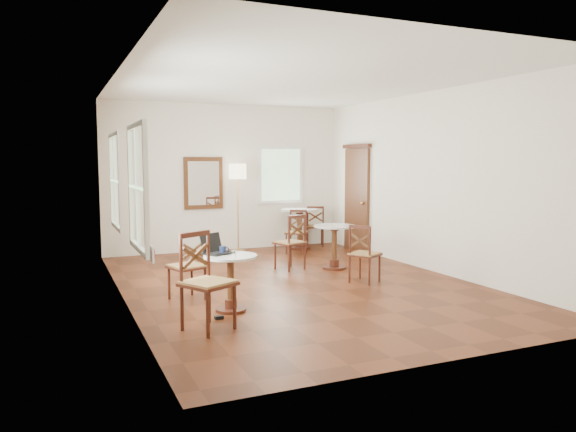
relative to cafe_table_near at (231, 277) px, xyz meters
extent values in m
plane|color=#55220E|center=(1.36, 1.06, -0.43)|extent=(7.00, 7.00, 0.00)
cube|color=white|center=(1.36, 4.56, 1.07)|extent=(5.00, 0.02, 3.00)
cube|color=white|center=(1.36, -2.44, 1.07)|extent=(5.00, 0.02, 3.00)
cube|color=white|center=(-1.14, 1.06, 1.07)|extent=(0.02, 7.00, 3.00)
cube|color=white|center=(3.86, 1.06, 1.07)|extent=(0.02, 7.00, 3.00)
cube|color=white|center=(1.36, 1.06, 2.57)|extent=(5.00, 7.00, 0.02)
cube|color=#593119|center=(3.82, 3.46, 0.62)|extent=(0.06, 0.90, 2.10)
cube|color=#461D11|center=(3.80, 3.46, 1.72)|extent=(0.08, 1.02, 0.08)
sphere|color=#BF8C3F|center=(3.76, 3.14, 0.57)|extent=(0.07, 0.07, 0.07)
cube|color=#522C15|center=(0.86, 4.52, 0.97)|extent=(0.80, 0.05, 1.05)
cube|color=white|center=(0.86, 4.49, 0.97)|extent=(0.64, 0.02, 0.88)
cube|color=white|center=(-1.11, -1.04, 0.52)|extent=(0.02, 0.16, 0.16)
torus|color=red|center=(-1.10, -1.04, 0.52)|extent=(0.02, 0.12, 0.12)
cube|color=white|center=(-1.11, -0.14, 1.12)|extent=(0.06, 1.22, 1.42)
cube|color=white|center=(-1.11, 2.06, 1.12)|extent=(0.06, 1.22, 1.42)
cube|color=white|center=(2.56, 4.53, 1.12)|extent=(1.02, 0.06, 1.22)
cylinder|color=#461D11|center=(0.00, 0.00, -0.41)|extent=(0.38, 0.38, 0.04)
cylinder|color=#461D11|center=(0.00, 0.00, -0.34)|extent=(0.15, 0.15, 0.11)
cylinder|color=#522C15|center=(0.00, 0.00, -0.05)|extent=(0.08, 0.08, 0.57)
cylinder|color=#461D11|center=(0.00, 0.00, 0.21)|extent=(0.13, 0.13, 0.06)
cylinder|color=silver|center=(0.00, 0.00, 0.25)|extent=(0.66, 0.66, 0.03)
cylinder|color=#461D11|center=(2.44, 1.86, -0.41)|extent=(0.41, 0.41, 0.04)
cylinder|color=#461D11|center=(2.44, 1.86, -0.33)|extent=(0.16, 0.16, 0.12)
cylinder|color=#522C15|center=(2.44, 1.86, -0.02)|extent=(0.09, 0.09, 0.61)
cylinder|color=#461D11|center=(2.44, 1.86, 0.26)|extent=(0.14, 0.14, 0.06)
cylinder|color=silver|center=(2.44, 1.86, 0.31)|extent=(0.71, 0.71, 0.03)
cylinder|color=#461D11|center=(2.79, 4.06, -0.41)|extent=(0.45, 0.45, 0.05)
cylinder|color=#461D11|center=(2.79, 4.06, -0.32)|extent=(0.18, 0.18, 0.14)
cylinder|color=#522C15|center=(2.79, 4.06, 0.02)|extent=(0.10, 0.10, 0.68)
cylinder|color=#461D11|center=(2.79, 4.06, 0.34)|extent=(0.16, 0.16, 0.07)
cylinder|color=silver|center=(2.79, 4.06, 0.39)|extent=(0.80, 0.80, 0.03)
cylinder|color=#461D11|center=(-0.25, 0.99, -0.21)|extent=(0.03, 0.03, 0.43)
cylinder|color=#461D11|center=(-0.15, 0.66, -0.21)|extent=(0.03, 0.03, 0.43)
cylinder|color=#461D11|center=(-0.58, 0.89, -0.21)|extent=(0.03, 0.03, 0.43)
cylinder|color=#461D11|center=(-0.48, 0.56, -0.21)|extent=(0.03, 0.03, 0.43)
cube|color=#461D11|center=(-0.36, 0.77, 0.01)|extent=(0.53, 0.53, 0.03)
cube|color=#9D713F|center=(-0.36, 0.77, 0.02)|extent=(0.51, 0.51, 0.04)
cylinder|color=#461D11|center=(-0.15, 0.66, 0.24)|extent=(0.03, 0.03, 0.48)
cylinder|color=#461D11|center=(-0.48, 0.56, 0.24)|extent=(0.03, 0.03, 0.48)
cube|color=#461D11|center=(-0.31, 0.61, 0.47)|extent=(0.36, 0.14, 0.05)
cube|color=#522C15|center=(-0.31, 0.61, 0.25)|extent=(0.31, 0.11, 0.21)
cube|color=#522C15|center=(-0.31, 0.61, 0.25)|extent=(0.31, 0.11, 0.21)
cylinder|color=#461D11|center=(-0.53, -0.90, -0.18)|extent=(0.04, 0.04, 0.50)
cylinder|color=#461D11|center=(-0.72, -0.55, -0.18)|extent=(0.04, 0.04, 0.50)
cylinder|color=#461D11|center=(-0.18, -0.71, -0.18)|extent=(0.04, 0.04, 0.50)
cylinder|color=#461D11|center=(-0.37, -0.35, -0.18)|extent=(0.04, 0.04, 0.50)
cube|color=#461D11|center=(-0.45, -0.63, 0.08)|extent=(0.67, 0.67, 0.03)
cube|color=#9D713F|center=(-0.45, -0.63, 0.09)|extent=(0.64, 0.64, 0.04)
cylinder|color=#461D11|center=(-0.72, -0.55, 0.35)|extent=(0.04, 0.04, 0.56)
cylinder|color=#461D11|center=(-0.37, -0.35, 0.35)|extent=(0.04, 0.04, 0.56)
cube|color=#461D11|center=(-0.55, -0.45, 0.61)|extent=(0.39, 0.24, 0.06)
cube|color=#522C15|center=(-0.55, -0.45, 0.36)|extent=(0.33, 0.20, 0.25)
cube|color=#522C15|center=(-0.55, -0.45, 0.36)|extent=(0.33, 0.20, 0.25)
cylinder|color=#461D11|center=(1.83, 2.34, -0.21)|extent=(0.04, 0.04, 0.45)
cylinder|color=#461D11|center=(1.94, 2.00, -0.21)|extent=(0.04, 0.04, 0.45)
cylinder|color=#461D11|center=(1.50, 2.23, -0.21)|extent=(0.04, 0.04, 0.45)
cylinder|color=#461D11|center=(1.61, 1.89, -0.21)|extent=(0.04, 0.04, 0.45)
cube|color=#461D11|center=(1.72, 2.12, 0.02)|extent=(0.55, 0.55, 0.03)
cube|color=#9D713F|center=(1.72, 2.12, 0.03)|extent=(0.52, 0.52, 0.04)
cylinder|color=#461D11|center=(1.94, 2.00, 0.26)|extent=(0.04, 0.04, 0.49)
cylinder|color=#461D11|center=(1.61, 1.89, 0.26)|extent=(0.04, 0.04, 0.49)
cube|color=#461D11|center=(1.78, 1.95, 0.49)|extent=(0.37, 0.15, 0.05)
cube|color=#522C15|center=(1.78, 1.95, 0.27)|extent=(0.31, 0.12, 0.22)
cube|color=#522C15|center=(1.78, 1.95, 0.27)|extent=(0.31, 0.12, 0.22)
cylinder|color=#461D11|center=(2.59, 0.68, -0.22)|extent=(0.03, 0.03, 0.42)
cylinder|color=#461D11|center=(2.31, 0.51, -0.22)|extent=(0.03, 0.03, 0.42)
cylinder|color=#461D11|center=(2.42, 0.97, -0.22)|extent=(0.03, 0.03, 0.42)
cylinder|color=#461D11|center=(2.13, 0.80, -0.22)|extent=(0.03, 0.03, 0.42)
cube|color=#461D11|center=(2.36, 0.74, -0.01)|extent=(0.56, 0.56, 0.03)
cube|color=#9D713F|center=(2.36, 0.74, 0.01)|extent=(0.54, 0.54, 0.04)
cylinder|color=#461D11|center=(2.31, 0.51, 0.22)|extent=(0.03, 0.03, 0.47)
cylinder|color=#461D11|center=(2.13, 0.80, 0.22)|extent=(0.03, 0.03, 0.47)
cube|color=#461D11|center=(2.22, 0.65, 0.43)|extent=(0.21, 0.32, 0.05)
cube|color=#522C15|center=(2.22, 0.65, 0.23)|extent=(0.18, 0.27, 0.21)
cube|color=#522C15|center=(2.22, 0.65, 0.23)|extent=(0.18, 0.27, 0.21)
cylinder|color=#461D11|center=(3.48, 4.38, -0.22)|extent=(0.03, 0.03, 0.42)
cylinder|color=#461D11|center=(3.35, 4.07, -0.22)|extent=(0.03, 0.03, 0.42)
cylinder|color=#461D11|center=(3.17, 4.50, -0.22)|extent=(0.03, 0.03, 0.42)
cylinder|color=#461D11|center=(3.05, 4.19, -0.22)|extent=(0.03, 0.03, 0.42)
cube|color=#461D11|center=(3.26, 4.29, -0.01)|extent=(0.53, 0.53, 0.03)
cube|color=#9D713F|center=(3.26, 4.29, 0.00)|extent=(0.50, 0.50, 0.04)
cylinder|color=#461D11|center=(3.35, 4.07, 0.21)|extent=(0.03, 0.03, 0.46)
cylinder|color=#461D11|center=(3.05, 4.19, 0.21)|extent=(0.03, 0.03, 0.46)
cube|color=#461D11|center=(3.20, 4.13, 0.43)|extent=(0.34, 0.16, 0.05)
cube|color=#522C15|center=(3.20, 4.13, 0.22)|extent=(0.29, 0.13, 0.20)
cube|color=#522C15|center=(3.20, 4.13, 0.22)|extent=(0.29, 0.13, 0.20)
cylinder|color=#461D11|center=(2.27, 3.55, -0.23)|extent=(0.03, 0.03, 0.41)
cylinder|color=#461D11|center=(2.47, 3.80, -0.23)|extent=(0.03, 0.03, 0.41)
cylinder|color=#461D11|center=(2.53, 3.35, -0.23)|extent=(0.03, 0.03, 0.41)
cylinder|color=#461D11|center=(2.73, 3.60, -0.23)|extent=(0.03, 0.03, 0.41)
cube|color=#461D11|center=(2.50, 3.57, -0.02)|extent=(0.56, 0.56, 0.03)
cube|color=#9D713F|center=(2.50, 3.57, -0.01)|extent=(0.53, 0.53, 0.04)
cylinder|color=#461D11|center=(2.47, 3.80, 0.20)|extent=(0.03, 0.03, 0.45)
cylinder|color=#461D11|center=(2.73, 3.60, 0.20)|extent=(0.03, 0.03, 0.45)
cube|color=#461D11|center=(2.60, 3.70, 0.41)|extent=(0.29, 0.24, 0.05)
cube|color=#522C15|center=(2.60, 3.70, 0.21)|extent=(0.24, 0.20, 0.20)
cube|color=#522C15|center=(2.60, 3.70, 0.21)|extent=(0.24, 0.20, 0.20)
cylinder|color=#BF8C3F|center=(1.49, 4.21, -0.42)|extent=(0.29, 0.29, 0.03)
cylinder|color=#BF8C3F|center=(1.49, 4.21, 0.39)|extent=(0.02, 0.02, 1.64)
cylinder|color=beige|center=(1.49, 4.21, 1.21)|extent=(0.35, 0.35, 0.31)
cube|color=black|center=(-0.11, 0.15, 0.28)|extent=(0.42, 0.39, 0.02)
cube|color=black|center=(-0.11, 0.15, 0.29)|extent=(0.31, 0.27, 0.00)
cube|color=black|center=(-0.17, 0.26, 0.39)|extent=(0.33, 0.24, 0.23)
cube|color=silver|center=(-0.17, 0.26, 0.39)|extent=(0.29, 0.20, 0.19)
ellipsoid|color=black|center=(-0.03, 0.05, 0.28)|extent=(0.10, 0.08, 0.03)
cylinder|color=#101835|center=(-0.06, 0.11, 0.32)|extent=(0.08, 0.08, 0.10)
torus|color=#101835|center=(-0.01, 0.11, 0.32)|extent=(0.07, 0.01, 0.07)
cylinder|color=white|center=(-0.02, -0.21, 0.31)|extent=(0.05, 0.05, 0.09)
cube|color=black|center=(-0.23, -0.28, -0.41)|extent=(0.10, 0.06, 0.04)
camera|label=1|loc=(-1.98, -6.34, 1.41)|focal=34.16mm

